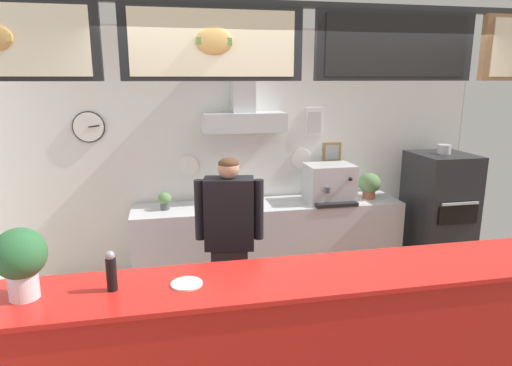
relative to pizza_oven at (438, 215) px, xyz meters
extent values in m
cube|color=#9E9E99|center=(-2.10, 0.63, 0.66)|extent=(5.40, 0.12, 2.75)
cube|color=white|center=(-2.10, 0.56, 0.66)|extent=(5.36, 0.01, 2.71)
cylinder|color=black|center=(-3.74, 0.55, 1.02)|extent=(0.32, 0.02, 0.32)
cylinder|color=white|center=(-3.74, 0.53, 1.02)|extent=(0.30, 0.01, 0.30)
cube|color=black|center=(-3.69, 0.53, 1.03)|extent=(0.11, 0.01, 0.03)
cylinder|color=white|center=(-2.74, 0.54, 0.58)|extent=(0.22, 0.02, 0.22)
cylinder|color=white|center=(-1.46, 0.54, 0.61)|extent=(0.23, 0.02, 0.23)
cube|color=#997047|center=(-1.08, 0.55, 0.67)|extent=(0.22, 0.02, 0.23)
cube|color=#9F9F9F|center=(-1.08, 0.54, 0.67)|extent=(0.16, 0.01, 0.17)
cube|color=white|center=(-1.31, 0.55, 1.02)|extent=(0.21, 0.02, 0.32)
cube|color=beige|center=(-1.31, 0.54, 1.02)|extent=(0.15, 0.01, 0.23)
cube|color=silver|center=(-2.15, 0.40, 1.05)|extent=(0.88, 0.34, 0.20)
cube|color=silver|center=(-2.15, 0.45, 1.57)|extent=(0.24, 0.24, 0.83)
cube|color=#2D2D2D|center=(-2.10, -1.57, 1.94)|extent=(4.63, 0.04, 0.04)
cube|color=black|center=(-2.68, -1.60, 1.71)|extent=(1.06, 0.05, 0.43)
cube|color=beige|center=(-2.68, -1.63, 1.71)|extent=(0.96, 0.01, 0.37)
ellipsoid|color=tan|center=(-2.68, -1.64, 1.72)|extent=(0.22, 0.04, 0.15)
cube|color=#51843D|center=(-2.68, -1.65, 1.72)|extent=(0.20, 0.01, 0.04)
cube|color=black|center=(-1.52, -1.60, 1.71)|extent=(1.06, 0.05, 0.43)
cube|color=black|center=(-1.52, -1.63, 1.71)|extent=(0.96, 0.01, 0.37)
cube|color=red|center=(-2.10, -1.87, -0.20)|extent=(3.89, 0.57, 1.02)
cube|color=red|center=(-2.10, -1.87, 0.32)|extent=(3.97, 0.59, 0.03)
cube|color=silver|center=(-1.91, 0.23, -0.26)|extent=(2.91, 0.59, 0.90)
cube|color=#9FA1A5|center=(-1.91, 0.23, -0.55)|extent=(2.77, 0.54, 0.02)
cube|color=#232326|center=(0.00, 0.00, 0.00)|extent=(0.60, 0.67, 1.42)
cube|color=black|center=(0.00, -0.35, 0.11)|extent=(0.45, 0.02, 0.20)
cube|color=silver|center=(0.00, -0.36, 0.24)|extent=(0.42, 0.02, 0.02)
cylinder|color=silver|center=(0.00, 0.00, 0.76)|extent=(0.14, 0.14, 0.10)
cube|color=#232328|center=(-2.50, -0.90, -0.27)|extent=(0.33, 0.25, 0.88)
cube|color=black|center=(-2.50, -0.90, 0.45)|extent=(0.43, 0.29, 0.58)
cylinder|color=black|center=(-2.27, -0.94, 0.48)|extent=(0.08, 0.08, 0.49)
cylinder|color=black|center=(-2.74, -0.86, 0.48)|extent=(0.08, 0.08, 0.49)
sphere|color=tan|center=(-2.50, -0.90, 0.82)|extent=(0.17, 0.17, 0.17)
ellipsoid|color=#4C331E|center=(-2.50, -0.90, 0.86)|extent=(0.16, 0.16, 0.09)
cube|color=silver|center=(-1.23, 0.21, 0.39)|extent=(0.51, 0.39, 0.41)
cylinder|color=#4C4C51|center=(-1.33, -0.02, 0.37)|extent=(0.06, 0.06, 0.06)
cube|color=black|center=(-1.23, -0.03, 0.21)|extent=(0.46, 0.10, 0.04)
sphere|color=black|center=(-1.08, -0.01, 0.47)|extent=(0.04, 0.04, 0.04)
cylinder|color=#4C4C51|center=(-2.40, 0.22, 0.24)|extent=(0.11, 0.11, 0.10)
ellipsoid|color=#47894C|center=(-2.40, 0.22, 0.34)|extent=(0.16, 0.16, 0.15)
cylinder|color=#4C4C51|center=(-3.01, 0.22, 0.22)|extent=(0.09, 0.09, 0.07)
ellipsoid|color=#5B844C|center=(-3.01, 0.22, 0.30)|extent=(0.14, 0.14, 0.12)
cylinder|color=#9E563D|center=(-0.75, 0.21, 0.23)|extent=(0.14, 0.14, 0.09)
ellipsoid|color=#5B844C|center=(-0.75, 0.21, 0.36)|extent=(0.25, 0.25, 0.23)
cylinder|color=silver|center=(-3.77, -1.86, 0.42)|extent=(0.16, 0.16, 0.16)
cylinder|color=gray|center=(-3.77, -1.86, 0.37)|extent=(0.15, 0.15, 0.05)
ellipsoid|color=#2D6638|center=(-3.77, -1.86, 0.60)|extent=(0.28, 0.28, 0.28)
cylinder|color=white|center=(-2.90, -1.87, 0.34)|extent=(0.18, 0.18, 0.01)
cylinder|color=black|center=(-3.31, -1.86, 0.43)|extent=(0.06, 0.06, 0.19)
sphere|color=gray|center=(-3.31, -1.86, 0.55)|extent=(0.05, 0.05, 0.05)
camera|label=1|loc=(-2.99, -4.31, 1.51)|focal=31.35mm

